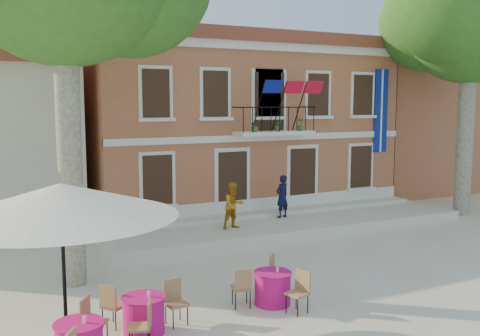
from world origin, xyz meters
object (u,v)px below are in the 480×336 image
cafe_table_1 (273,286)px  patio_umbrella (61,201)px  plane_tree_east (471,15)px  pedestrian_navy (282,196)px  pedestrian_orange (234,205)px  cafe_table_0 (144,313)px

cafe_table_1 → patio_umbrella: bearing=-176.1°
plane_tree_east → pedestrian_navy: size_ratio=6.78×
pedestrian_orange → cafe_table_1: bearing=-114.5°
patio_umbrella → cafe_table_1: size_ratio=2.36×
plane_tree_east → cafe_table_1: bearing=-156.5°
pedestrian_orange → cafe_table_0: 8.10m
patio_umbrella → pedestrian_orange: 9.33m
cafe_table_1 → pedestrian_orange: bearing=72.7°
patio_umbrella → cafe_table_0: bearing=3.4°
cafe_table_0 → pedestrian_navy: bearing=43.6°
pedestrian_navy → patio_umbrella: bearing=20.4°
pedestrian_navy → cafe_table_0: bearing=25.3°
pedestrian_navy → pedestrian_orange: (-2.45, -0.82, 0.00)m
patio_umbrella → cafe_table_0: 2.89m
pedestrian_orange → cafe_table_0: (-5.04, -6.30, -0.69)m
patio_umbrella → cafe_table_1: bearing=3.9°
patio_umbrella → pedestrian_orange: bearing=44.3°
plane_tree_east → pedestrian_orange: size_ratio=6.75×
cafe_table_0 → patio_umbrella: bearing=-176.6°
pedestrian_orange → cafe_table_1: size_ratio=0.90×
plane_tree_east → cafe_table_1: size_ratio=6.08×
plane_tree_east → cafe_table_0: 18.00m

